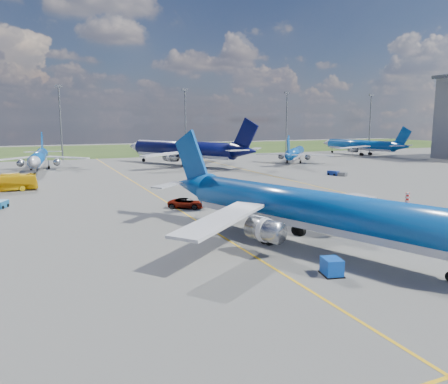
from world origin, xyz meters
name	(u,v)px	position (x,y,z in m)	size (l,w,h in m)	color
ground	(257,258)	(0.00, 0.00, 0.00)	(400.00, 400.00, 0.00)	#555553
grass_strip	(83,151)	(0.00, 150.00, 0.00)	(400.00, 80.00, 0.01)	#2D4719
taxiway_lines	(170,204)	(0.17, 27.70, 0.01)	(60.25, 160.00, 0.02)	yellow
floodlight_masts	(126,119)	(10.00, 110.00, 12.56)	(202.20, 0.50, 22.70)	slate
warning_post	(407,204)	(26.00, 8.00, 1.50)	(0.50, 0.50, 3.00)	red
bg_jet_nnw	(39,170)	(-17.00, 82.68, 0.00)	(25.48, 33.45, 8.76)	#0B4BA0
bg_jet_n	(184,165)	(19.50, 80.60, 0.00)	(36.07, 47.34, 12.40)	#070B3F
bg_jet_ne	(295,162)	(51.66, 74.93, 0.00)	(23.47, 30.80, 8.07)	#0B4BA0
bg_jet_ene	(360,155)	(87.76, 89.32, 0.00)	(29.04, 38.11, 9.98)	#0B4BA0
main_airliner	(305,245)	(6.23, 1.64, 0.00)	(31.10, 40.82, 10.69)	#0B4BA0
uld_container	(332,267)	(3.44, -6.26, 0.68)	(1.37, 1.71, 1.37)	blue
apron_bus	(4,183)	(-22.98, 50.27, 1.51)	(2.53, 10.82, 3.01)	yellow
service_car_b	(186,203)	(1.31, 23.73, 0.70)	(2.34, 5.06, 1.41)	#999999
service_car_c	(210,181)	(12.69, 43.62, 0.72)	(2.00, 4.93, 1.43)	#999999
baggage_tug_w	(288,202)	(15.14, 19.43, 0.55)	(1.85, 5.30, 1.17)	#1A5A9F
baggage_tug_e	(336,173)	(43.53, 45.16, 0.47)	(2.66, 4.59, 1.00)	#1B3AA2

